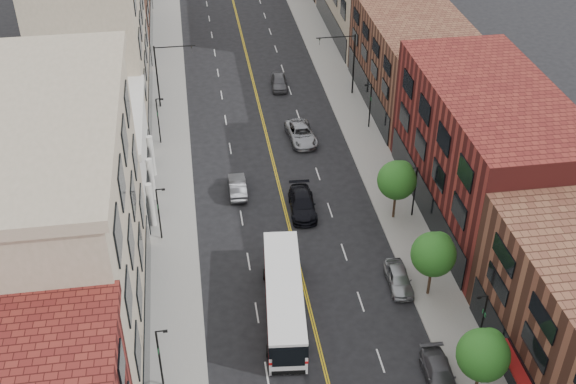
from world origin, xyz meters
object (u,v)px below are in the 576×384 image
city_bus (284,296)px  car_lane_a (302,204)px  car_parked_mid (440,375)px  car_lane_behind (237,186)px  car_lane_b (301,134)px  car_parked_far (399,279)px  car_lane_c (279,82)px

city_bus → car_lane_a: city_bus is taller
car_parked_mid → car_lane_a: car_lane_a is taller
car_lane_behind → car_lane_b: size_ratio=0.78×
city_bus → car_lane_a: size_ratio=2.24×
city_bus → car_parked_far: city_bus is taller
car_lane_b → car_lane_c: (-0.59, 12.38, -0.03)m
car_lane_a → car_lane_c: size_ratio=1.25×
car_parked_mid → car_lane_c: car_lane_c is taller
city_bus → car_lane_c: bearing=88.0°
car_lane_c → city_bus: bearing=-93.4°
city_bus → car_parked_far: size_ratio=2.83×
car_lane_c → car_lane_a: bearing=-89.1°
city_bus → car_lane_b: size_ratio=2.18×
car_lane_b → car_parked_mid: bearing=-87.3°
city_bus → car_lane_behind: size_ratio=2.78×
car_lane_behind → car_parked_far: bearing=128.5°
car_parked_mid → car_lane_c: size_ratio=1.08×
car_parked_mid → car_lane_b: 33.19m
car_parked_far → car_lane_a: car_lane_a is taller
car_parked_mid → car_lane_a: bearing=108.5°
car_parked_mid → car_lane_b: car_lane_b is taller
city_bus → car_lane_b: bearing=83.1°
car_lane_a → car_lane_b: size_ratio=0.97×
car_parked_mid → car_lane_behind: bearing=117.5°
car_parked_far → car_lane_c: size_ratio=0.99×
car_parked_far → car_lane_behind: size_ratio=0.98×
car_lane_behind → car_lane_a: 6.62m
car_lane_a → car_lane_c: 24.72m
car_lane_b → car_lane_behind: bearing=-135.0°
car_lane_a → car_lane_c: (1.36, 24.68, -0.05)m
car_parked_mid → car_lane_c: (-4.54, 45.33, 0.06)m
car_lane_b → city_bus: bearing=-106.4°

